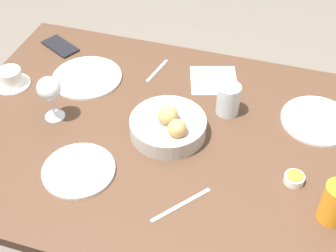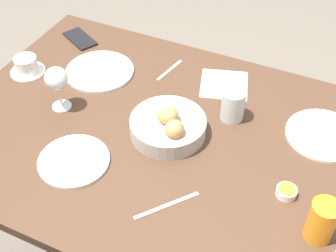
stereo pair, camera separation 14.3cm
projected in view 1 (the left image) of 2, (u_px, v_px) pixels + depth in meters
The scene contains 14 objects.
dining_table at pixel (177, 157), 1.50m from camera, with size 1.45×0.96×0.75m.
bread_basket at pixel (168, 125), 1.43m from camera, with size 0.24×0.24×0.11m.
plate_near_left at pixel (318, 120), 1.49m from camera, with size 0.23×0.23×0.01m.
plate_near_right at pixel (87, 77), 1.65m from camera, with size 0.24×0.24×0.01m.
plate_far_center at pixel (79, 170), 1.34m from camera, with size 0.21×0.21×0.01m.
juice_glass at pixel (335, 203), 1.19m from camera, with size 0.07×0.07×0.12m.
water_tumbler at pixel (228, 99), 1.49m from camera, with size 0.07×0.07×0.10m.
wine_glass at pixel (49, 90), 1.43m from camera, with size 0.08×0.08×0.16m.
coffee_cup at pixel (11, 78), 1.61m from camera, with size 0.12×0.12×0.06m.
jam_bowl_honey at pixel (294, 179), 1.30m from camera, with size 0.06×0.06×0.03m.
fork_silver at pixel (181, 205), 1.25m from camera, with size 0.13×0.16×0.00m.
spoon_coffee at pixel (157, 71), 1.69m from camera, with size 0.04×0.14×0.00m.
napkin at pixel (214, 80), 1.65m from camera, with size 0.20×0.20×0.00m.
cell_phone at pixel (60, 46), 1.80m from camera, with size 0.17×0.13×0.01m.
Camera 1 is at (-0.28, 0.98, 1.76)m, focal length 50.00 mm.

